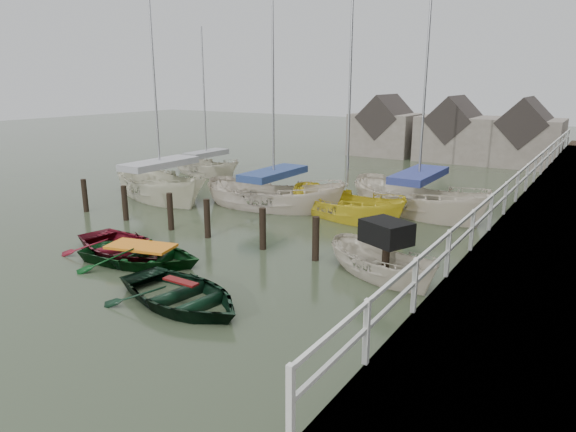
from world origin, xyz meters
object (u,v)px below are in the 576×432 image
Objects in this scene: rowboat_green at (142,263)px; sailboat_c at (346,216)px; sailboat_e at (207,173)px; rowboat_red at (123,255)px; rowboat_dkgreen at (182,304)px; sailboat_d at (417,211)px; sailboat_a at (162,196)px; motorboat at (382,273)px; sailboat_b at (274,206)px.

sailboat_c is (2.74, 8.39, 0.02)m from rowboat_green.
rowboat_red is at bearing -138.61° from sailboat_e.
sailboat_d is at bearing 0.79° from rowboat_dkgreen.
sailboat_c is at bearing -60.88° from sailboat_a.
sailboat_a is at bearing 27.90° from rowboat_green.
sailboat_d is at bearing -87.48° from sailboat_e.
sailboat_d is at bearing -39.64° from rowboat_green.
rowboat_green is 0.31× the size of sailboat_d.
sailboat_d is at bearing -18.80° from rowboat_red.
rowboat_green is 9.22m from sailboat_a.
sailboat_c reaches higher than rowboat_red.
motorboat is (6.57, 2.97, 0.11)m from rowboat_green.
sailboat_a is 9.10m from sailboat_c.
sailboat_e is (-7.32, 12.35, 0.07)m from rowboat_red.
rowboat_green is at bearing 137.91° from motorboat.
rowboat_red is 0.96× the size of motorboat.
motorboat is 0.45× the size of sailboat_e.
motorboat is at bearing -134.11° from sailboat_b.
rowboat_red is 4.55m from rowboat_dkgreen.
rowboat_dkgreen is at bearing -167.02° from sailboat_d.
sailboat_c is at bearing -13.71° from rowboat_red.
sailboat_e is at bearing 86.14° from sailboat_c.
sailboat_e is (-15.00, 9.58, -0.04)m from motorboat.
motorboat is 17.80m from sailboat_e.
sailboat_c is at bearing -32.63° from rowboat_green.
rowboat_green is 0.93× the size of motorboat.
motorboat is 0.36× the size of sailboat_a.
rowboat_red is at bearing -123.29° from sailboat_a.
rowboat_green is 0.33× the size of sailboat_a.
sailboat_b is at bearing 78.29° from motorboat.
motorboat is at bearing -146.44° from sailboat_d.
sailboat_a is at bearing 93.84° from sailboat_b.
rowboat_dkgreen is 0.34× the size of sailboat_a.
sailboat_c is (-0.37, 9.90, 0.02)m from rowboat_dkgreen.
sailboat_b is (0.50, 7.86, 0.06)m from rowboat_red.
rowboat_red is at bearing 133.45° from motorboat.
sailboat_e is (-7.82, 4.49, 0.00)m from sailboat_b.
sailboat_d is 1.34× the size of sailboat_e.
sailboat_e is at bearing 19.34° from rowboat_green.
motorboat is (7.69, 2.78, 0.11)m from rowboat_red.
sailboat_d is (2.22, 2.21, 0.05)m from sailboat_c.
motorboat is 0.38× the size of sailboat_c.
sailboat_a is 11.82m from sailboat_d.
sailboat_d reaches higher than sailboat_a.
rowboat_dkgreen is 9.91m from sailboat_c.
rowboat_dkgreen is at bearing -130.48° from rowboat_green.
rowboat_dkgreen is 10.26m from sailboat_b.
rowboat_red is at bearing 65.71° from rowboat_green.
sailboat_d reaches higher than rowboat_red.
sailboat_d is (-1.61, 7.64, -0.05)m from motorboat.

